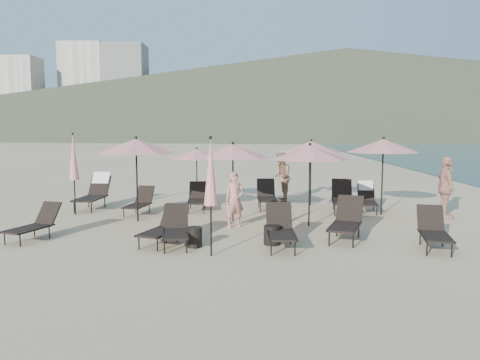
{
  "coord_description": "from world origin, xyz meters",
  "views": [
    {
      "loc": [
        -0.52,
        -11.16,
        2.7
      ],
      "look_at": [
        -0.94,
        3.5,
        1.1
      ],
      "focal_mm": 35.0,
      "sensor_mm": 36.0,
      "label": 1
    }
  ],
  "objects_px": {
    "umbrella_open_0": "(136,146)",
    "lounger_9": "(267,195)",
    "lounger_10": "(343,197)",
    "lounger_5": "(434,230)",
    "side_table_0": "(195,237)",
    "beachgoer_c": "(446,188)",
    "umbrella_closed_0": "(211,173)",
    "lounger_7": "(140,202)",
    "umbrella_closed_1": "(73,158)",
    "umbrella_open_1": "(233,151)",
    "lounger_3": "(280,228)",
    "lounger_8": "(197,198)",
    "umbrella_open_3": "(197,154)",
    "side_table_1": "(272,235)",
    "lounger_6": "(94,192)",
    "lounger_4": "(346,221)",
    "umbrella_open_5": "(383,146)",
    "lounger_2": "(176,228)",
    "umbrella_open_4": "(311,147)",
    "beachgoer_a": "(235,200)",
    "umbrella_open_2": "(310,153)",
    "lounger_0": "(35,224)",
    "beachgoer_b": "(281,177)",
    "lounger_1": "(164,227)"
  },
  "relations": [
    {
      "from": "lounger_10",
      "to": "umbrella_closed_1",
      "type": "relative_size",
      "value": 0.71
    },
    {
      "from": "side_table_0",
      "to": "beachgoer_c",
      "type": "xyz_separation_m",
      "value": [
        7.16,
        3.65,
        0.71
      ]
    },
    {
      "from": "umbrella_open_2",
      "to": "beachgoer_a",
      "type": "distance_m",
      "value": 2.45
    },
    {
      "from": "side_table_0",
      "to": "beachgoer_a",
      "type": "bearing_deg",
      "value": 69.0
    },
    {
      "from": "side_table_0",
      "to": "side_table_1",
      "type": "bearing_deg",
      "value": 8.8
    },
    {
      "from": "umbrella_open_3",
      "to": "umbrella_open_4",
      "type": "relative_size",
      "value": 0.88
    },
    {
      "from": "lounger_10",
      "to": "lounger_5",
      "type": "bearing_deg",
      "value": -68.61
    },
    {
      "from": "lounger_4",
      "to": "lounger_10",
      "type": "height_order",
      "value": "lounger_10"
    },
    {
      "from": "lounger_3",
      "to": "lounger_6",
      "type": "bearing_deg",
      "value": 138.67
    },
    {
      "from": "lounger_1",
      "to": "lounger_10",
      "type": "bearing_deg",
      "value": 59.77
    },
    {
      "from": "lounger_6",
      "to": "umbrella_open_1",
      "type": "xyz_separation_m",
      "value": [
        4.84,
        -2.12,
        1.49
      ]
    },
    {
      "from": "lounger_7",
      "to": "beachgoer_c",
      "type": "xyz_separation_m",
      "value": [
        9.43,
        -0.45,
        0.55
      ]
    },
    {
      "from": "lounger_10",
      "to": "umbrella_open_1",
      "type": "xyz_separation_m",
      "value": [
        -3.52,
        -1.64,
        1.58
      ]
    },
    {
      "from": "lounger_4",
      "to": "umbrella_open_1",
      "type": "distance_m",
      "value": 3.98
    },
    {
      "from": "lounger_4",
      "to": "beachgoer_c",
      "type": "distance_m",
      "value": 4.53
    },
    {
      "from": "lounger_7",
      "to": "beachgoer_c",
      "type": "distance_m",
      "value": 9.46
    },
    {
      "from": "umbrella_open_4",
      "to": "beachgoer_b",
      "type": "distance_m",
      "value": 1.73
    },
    {
      "from": "lounger_3",
      "to": "umbrella_open_1",
      "type": "bearing_deg",
      "value": 110.99
    },
    {
      "from": "lounger_5",
      "to": "umbrella_open_4",
      "type": "xyz_separation_m",
      "value": [
        -2.06,
        6.01,
        1.66
      ]
    },
    {
      "from": "lounger_2",
      "to": "lounger_3",
      "type": "xyz_separation_m",
      "value": [
        2.42,
        -0.07,
        0.03
      ]
    },
    {
      "from": "lounger_2",
      "to": "lounger_4",
      "type": "distance_m",
      "value": 4.15
    },
    {
      "from": "lounger_0",
      "to": "lounger_4",
      "type": "xyz_separation_m",
      "value": [
        7.64,
        0.24,
        0.07
      ]
    },
    {
      "from": "beachgoer_a",
      "to": "side_table_0",
      "type": "bearing_deg",
      "value": -133.35
    },
    {
      "from": "lounger_6",
      "to": "umbrella_open_5",
      "type": "distance_m",
      "value": 9.69
    },
    {
      "from": "lounger_7",
      "to": "umbrella_open_5",
      "type": "distance_m",
      "value": 7.88
    },
    {
      "from": "umbrella_open_1",
      "to": "lounger_2",
      "type": "bearing_deg",
      "value": -112.08
    },
    {
      "from": "lounger_10",
      "to": "beachgoer_b",
      "type": "distance_m",
      "value": 2.88
    },
    {
      "from": "lounger_6",
      "to": "umbrella_open_4",
      "type": "distance_m",
      "value": 7.67
    },
    {
      "from": "lounger_8",
      "to": "side_table_1",
      "type": "height_order",
      "value": "lounger_8"
    },
    {
      "from": "lounger_8",
      "to": "umbrella_open_5",
      "type": "xyz_separation_m",
      "value": [
        5.94,
        -0.7,
        1.77
      ]
    },
    {
      "from": "lounger_7",
      "to": "umbrella_closed_1",
      "type": "height_order",
      "value": "umbrella_closed_1"
    },
    {
      "from": "umbrella_open_0",
      "to": "beachgoer_a",
      "type": "xyz_separation_m",
      "value": [
        2.88,
        -0.78,
        -1.44
      ]
    },
    {
      "from": "lounger_5",
      "to": "beachgoer_b",
      "type": "relative_size",
      "value": 0.89
    },
    {
      "from": "lounger_0",
      "to": "beachgoer_a",
      "type": "height_order",
      "value": "beachgoer_a"
    },
    {
      "from": "lounger_5",
      "to": "umbrella_closed_1",
      "type": "bearing_deg",
      "value": 169.46
    },
    {
      "from": "lounger_8",
      "to": "beachgoer_c",
      "type": "xyz_separation_m",
      "value": [
        7.69,
        -1.3,
        0.53
      ]
    },
    {
      "from": "lounger_4",
      "to": "beachgoer_a",
      "type": "distance_m",
      "value": 3.11
    },
    {
      "from": "lounger_0",
      "to": "umbrella_open_2",
      "type": "bearing_deg",
      "value": 33.25
    },
    {
      "from": "umbrella_open_3",
      "to": "umbrella_open_4",
      "type": "bearing_deg",
      "value": 1.76
    },
    {
      "from": "umbrella_closed_0",
      "to": "beachgoer_c",
      "type": "xyz_separation_m",
      "value": [
        6.71,
        4.4,
        -0.84
      ]
    },
    {
      "from": "lounger_7",
      "to": "lounger_2",
      "type": "bearing_deg",
      "value": -56.68
    },
    {
      "from": "umbrella_open_0",
      "to": "lounger_9",
      "type": "bearing_deg",
      "value": 31.93
    },
    {
      "from": "lounger_2",
      "to": "umbrella_open_3",
      "type": "distance_m",
      "value": 5.96
    },
    {
      "from": "lounger_4",
      "to": "umbrella_open_5",
      "type": "distance_m",
      "value": 4.21
    },
    {
      "from": "umbrella_open_0",
      "to": "beachgoer_c",
      "type": "xyz_separation_m",
      "value": [
        9.21,
        0.69,
        -1.27
      ]
    },
    {
      "from": "umbrella_open_4",
      "to": "beachgoer_c",
      "type": "distance_m",
      "value": 4.61
    },
    {
      "from": "lounger_8",
      "to": "umbrella_open_3",
      "type": "distance_m",
      "value": 1.71
    },
    {
      "from": "lounger_3",
      "to": "lounger_8",
      "type": "bearing_deg",
      "value": 116.1
    },
    {
      "from": "umbrella_closed_0",
      "to": "lounger_6",
      "type": "bearing_deg",
      "value": 127.3
    },
    {
      "from": "lounger_4",
      "to": "umbrella_open_3",
      "type": "relative_size",
      "value": 0.9
    }
  ]
}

